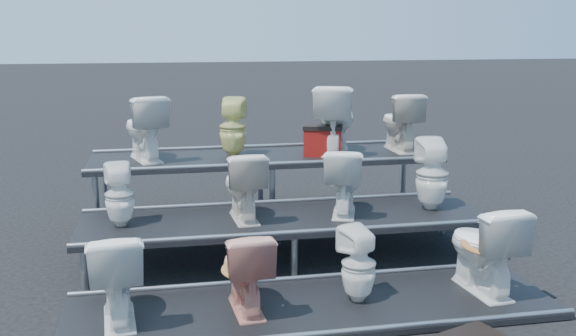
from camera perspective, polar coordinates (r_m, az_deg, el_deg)
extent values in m
plane|color=black|center=(6.85, -0.24, -8.04)|extent=(80.00, 80.00, 0.00)
cube|color=black|center=(5.66, 2.23, -12.26)|extent=(4.20, 1.20, 0.06)
cube|color=black|center=(6.77, -0.24, -6.22)|extent=(4.20, 1.20, 0.46)
cube|color=black|center=(7.95, -1.97, -1.91)|extent=(4.20, 1.20, 0.86)
imported|color=white|center=(5.39, -15.05, -9.21)|extent=(0.50, 0.79, 0.77)
imported|color=tan|center=(5.42, -3.83, -9.02)|extent=(0.45, 0.72, 0.71)
imported|color=white|center=(5.62, 6.28, -8.52)|extent=(0.38, 0.39, 0.66)
imported|color=white|center=(6.02, 16.97, -6.77)|extent=(0.54, 0.85, 0.82)
imported|color=white|center=(6.53, -14.76, -2.34)|extent=(0.32, 0.32, 0.63)
imported|color=silver|center=(6.55, -4.01, -1.55)|extent=(0.45, 0.73, 0.72)
imported|color=white|center=(6.75, 4.97, -1.15)|extent=(0.60, 0.79, 0.71)
imported|color=white|center=(7.07, 12.69, -0.53)|extent=(0.39, 0.39, 0.78)
imported|color=white|center=(7.70, -12.66, 3.52)|extent=(0.63, 0.85, 0.77)
imported|color=#DFDC84|center=(7.74, -4.93, 3.63)|extent=(0.40, 0.40, 0.72)
imported|color=white|center=(7.96, 4.23, 4.37)|extent=(0.75, 0.95, 0.85)
imported|color=silver|center=(8.23, 9.94, 4.07)|extent=(0.42, 0.73, 0.74)
cube|color=maroon|center=(7.87, 3.12, 2.35)|extent=(0.53, 0.47, 0.32)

